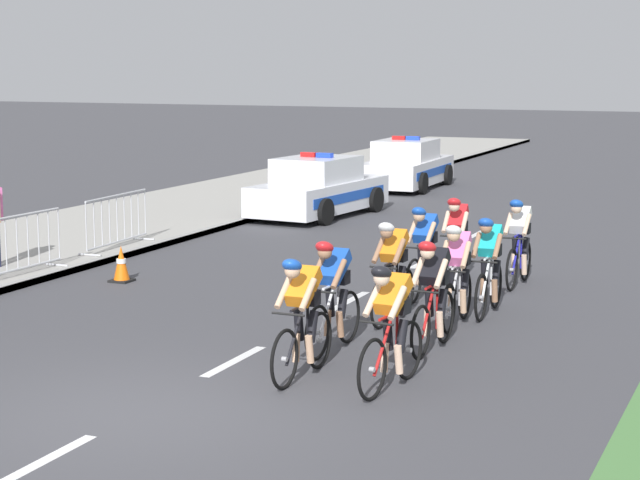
# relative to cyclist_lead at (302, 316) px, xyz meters

# --- Properties ---
(ground_plane) EXTENTS (160.00, 160.00, 0.00)m
(ground_plane) POSITION_rel_cyclist_lead_xyz_m (-1.13, -1.95, -0.79)
(ground_plane) COLOR #424247
(sidewalk_slab) EXTENTS (5.12, 60.00, 0.12)m
(sidewalk_slab) POSITION_rel_cyclist_lead_xyz_m (-9.17, 12.05, -0.73)
(sidewalk_slab) COLOR #A3A099
(sidewalk_slab) RESTS_ON ground
(kerb_edge) EXTENTS (0.16, 60.00, 0.13)m
(kerb_edge) POSITION_rel_cyclist_lead_xyz_m (-6.69, 12.05, -0.72)
(kerb_edge) COLOR #9E9E99
(kerb_edge) RESTS_ON ground
(lane_markings_centre) EXTENTS (0.14, 21.60, 0.01)m
(lane_markings_centre) POSITION_rel_cyclist_lead_xyz_m (-1.13, 6.41, -0.78)
(lane_markings_centre) COLOR white
(lane_markings_centre) RESTS_ON ground
(cyclist_lead) EXTENTS (0.42, 1.72, 1.56)m
(cyclist_lead) POSITION_rel_cyclist_lead_xyz_m (0.00, 0.00, 0.00)
(cyclist_lead) COLOR black
(cyclist_lead) RESTS_ON ground
(cyclist_second) EXTENTS (0.45, 1.72, 1.56)m
(cyclist_second) POSITION_rel_cyclist_lead_xyz_m (1.15, -0.02, 0.00)
(cyclist_second) COLOR black
(cyclist_second) RESTS_ON ground
(cyclist_third) EXTENTS (0.42, 1.72, 1.56)m
(cyclist_third) POSITION_rel_cyclist_lead_xyz_m (-0.15, 1.36, 0.00)
(cyclist_third) COLOR black
(cyclist_third) RESTS_ON ground
(cyclist_fourth) EXTENTS (0.42, 1.72, 1.56)m
(cyclist_fourth) POSITION_rel_cyclist_lead_xyz_m (1.06, 1.88, 0.00)
(cyclist_fourth) COLOR black
(cyclist_fourth) RESTS_ON ground
(cyclist_fifth) EXTENTS (0.42, 1.72, 1.56)m
(cyclist_fifth) POSITION_rel_cyclist_lead_xyz_m (-0.00, 3.31, 0.00)
(cyclist_fifth) COLOR black
(cyclist_fifth) RESTS_ON ground
(cyclist_sixth) EXTENTS (0.43, 1.72, 1.56)m
(cyclist_sixth) POSITION_rel_cyclist_lead_xyz_m (0.95, 3.41, 0.00)
(cyclist_sixth) COLOR black
(cyclist_sixth) RESTS_ON ground
(cyclist_seventh) EXTENTS (0.42, 1.72, 1.56)m
(cyclist_seventh) POSITION_rel_cyclist_lead_xyz_m (-0.11, 5.15, 0.00)
(cyclist_seventh) COLOR black
(cyclist_seventh) RESTS_ON ground
(cyclist_eighth) EXTENTS (0.42, 1.72, 1.56)m
(cyclist_eighth) POSITION_rel_cyclist_lead_xyz_m (1.18, 4.33, 0.00)
(cyclist_eighth) COLOR black
(cyclist_eighth) RESTS_ON ground
(cyclist_ninth) EXTENTS (0.44, 1.72, 1.56)m
(cyclist_ninth) POSITION_rel_cyclist_lead_xyz_m (0.03, 6.55, 0.00)
(cyclist_ninth) COLOR black
(cyclist_ninth) RESTS_ON ground
(cyclist_tenth) EXTENTS (0.42, 1.72, 1.56)m
(cyclist_tenth) POSITION_rel_cyclist_lead_xyz_m (1.08, 6.74, 0.00)
(cyclist_tenth) COLOR black
(cyclist_tenth) RESTS_ON ground
(police_car_nearest) EXTENTS (2.32, 4.55, 1.59)m
(police_car_nearest) POSITION_rel_cyclist_lead_xyz_m (-5.56, 13.58, -0.11)
(police_car_nearest) COLOR silver
(police_car_nearest) RESTS_ON ground
(police_car_second) EXTENTS (2.08, 4.44, 1.59)m
(police_car_second) POSITION_rel_cyclist_lead_xyz_m (-5.56, 20.40, -0.11)
(police_car_second) COLOR white
(police_car_second) RESTS_ON ground
(crowd_barrier_middle) EXTENTS (0.58, 2.32, 1.07)m
(crowd_barrier_middle) POSITION_rel_cyclist_lead_xyz_m (-7.00, 3.62, -0.14)
(crowd_barrier_middle) COLOR #B7BABF
(crowd_barrier_middle) RESTS_ON sidewalk_slab
(crowd_barrier_rear) EXTENTS (0.60, 2.32, 1.07)m
(crowd_barrier_rear) POSITION_rel_cyclist_lead_xyz_m (-7.09, 6.89, -0.14)
(crowd_barrier_rear) COLOR #B7BABF
(crowd_barrier_rear) RESTS_ON sidewalk_slab
(traffic_cone_mid) EXTENTS (0.36, 0.36, 0.64)m
(traffic_cone_mid) POSITION_rel_cyclist_lead_xyz_m (-5.39, 4.39, -0.48)
(traffic_cone_mid) COLOR black
(traffic_cone_mid) RESTS_ON ground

